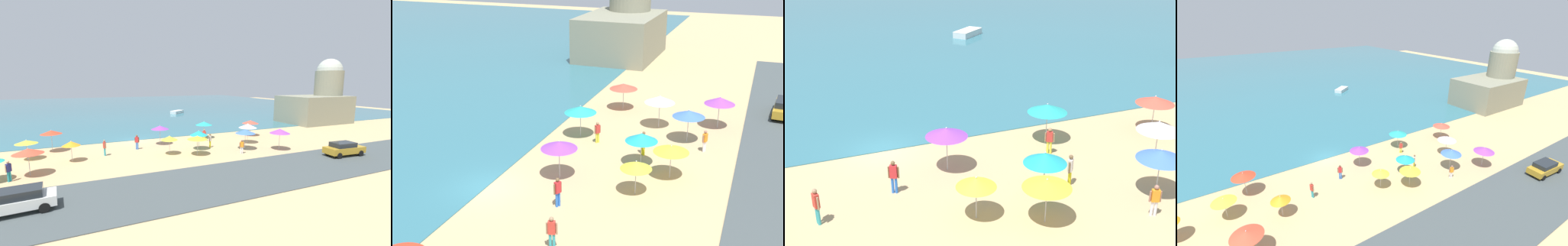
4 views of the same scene
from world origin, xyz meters
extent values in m
plane|color=tan|center=(0.00, 0.00, 0.00)|extent=(160.00, 160.00, 0.00)
cube|color=#306A79|center=(0.00, 55.00, 0.03)|extent=(150.00, 110.00, 0.05)
cube|color=#41494B|center=(0.00, -18.00, 0.03)|extent=(80.00, 8.00, 0.06)
cylinder|color=#B2B2B7|center=(-7.62, -7.30, 0.86)|extent=(0.05, 0.05, 1.71)
cone|color=orange|center=(-7.62, -7.30, 1.90)|extent=(1.79, 1.79, 0.47)
sphere|color=silver|center=(-7.62, -7.30, 2.16)|extent=(0.08, 0.08, 0.08)
cylinder|color=#B2B2B7|center=(15.21, -12.02, 1.03)|extent=(0.05, 0.05, 2.07)
cone|color=purple|center=(15.21, -12.02, 2.29)|extent=(2.39, 2.39, 0.55)
sphere|color=silver|center=(15.21, -12.02, 2.59)|extent=(0.08, 0.08, 0.08)
cylinder|color=#B2B2B7|center=(16.92, -3.64, 0.97)|extent=(0.05, 0.05, 1.95)
cone|color=#DE4B39|center=(16.92, -3.64, 2.13)|extent=(2.44, 2.44, 0.46)
sphere|color=silver|center=(16.92, -3.64, 2.39)|extent=(0.08, 0.08, 0.08)
cylinder|color=#B2B2B7|center=(6.36, -8.00, 0.90)|extent=(0.05, 0.05, 1.80)
cone|color=teal|center=(6.36, -8.00, 2.02)|extent=(2.17, 2.17, 0.54)
sphere|color=silver|center=(6.36, -8.00, 2.32)|extent=(0.08, 0.08, 0.08)
cylinder|color=#B2B2B7|center=(-11.92, -4.78, 0.90)|extent=(0.05, 0.05, 1.79)
cone|color=yellow|center=(-11.92, -4.78, 1.92)|extent=(2.15, 2.15, 0.36)
sphere|color=silver|center=(-11.92, -4.78, 2.13)|extent=(0.08, 0.08, 0.08)
cylinder|color=#B2B2B7|center=(13.71, -7.57, 1.06)|extent=(0.05, 0.05, 2.13)
cone|color=silver|center=(13.71, -7.57, 2.34)|extent=(2.38, 2.38, 0.53)
sphere|color=silver|center=(13.71, -7.57, 2.64)|extent=(0.08, 0.08, 0.08)
cylinder|color=#B2B2B7|center=(2.76, -3.67, 1.04)|extent=(0.05, 0.05, 2.07)
cone|color=purple|center=(2.76, -3.67, 2.26)|extent=(2.31, 2.31, 0.46)
sphere|color=silver|center=(2.76, -3.67, 2.52)|extent=(0.08, 0.08, 0.08)
cylinder|color=#B2B2B7|center=(9.71, -2.39, 0.99)|extent=(0.05, 0.05, 1.98)
cone|color=teal|center=(9.71, -2.39, 2.18)|extent=(2.44, 2.44, 0.49)
sphere|color=silver|center=(9.71, -2.39, 2.46)|extent=(0.08, 0.08, 0.08)
cylinder|color=#B2B2B7|center=(11.53, -10.21, 1.01)|extent=(0.05, 0.05, 2.02)
cone|color=#406DC6|center=(11.53, -10.21, 2.21)|extent=(2.39, 2.39, 0.49)
sphere|color=silver|center=(11.53, -10.21, 2.48)|extent=(0.08, 0.08, 0.08)
cylinder|color=#B2B2B7|center=(5.19, -10.20, 0.92)|extent=(0.05, 0.05, 1.85)
cone|color=yellow|center=(5.19, -10.20, 1.99)|extent=(2.25, 2.25, 0.38)
sphere|color=silver|center=(5.19, -10.20, 2.20)|extent=(0.08, 0.08, 0.08)
cylinder|color=#B2B2B7|center=(-10.87, -10.37, 1.01)|extent=(0.05, 0.05, 2.02)
cone|color=#F1482F|center=(-10.87, -10.37, 2.20)|extent=(2.47, 2.47, 0.46)
sphere|color=silver|center=(-10.87, -10.37, 2.46)|extent=(0.08, 0.08, 0.08)
cylinder|color=#B2B2B7|center=(-9.85, -2.13, 1.08)|extent=(0.05, 0.05, 2.16)
cone|color=red|center=(-9.85, -2.13, 2.33)|extent=(2.33, 2.33, 0.43)
sphere|color=silver|center=(-9.85, -2.13, 2.57)|extent=(0.08, 0.08, 0.08)
cylinder|color=#B2B2B7|center=(2.42, -8.70, 0.85)|extent=(0.05, 0.05, 1.71)
cone|color=yellow|center=(2.42, -8.70, 1.88)|extent=(1.88, 1.88, 0.45)
sphere|color=silver|center=(2.42, -8.70, 2.14)|extent=(0.08, 0.08, 0.08)
cylinder|color=yellow|center=(8.10, -7.68, 0.42)|extent=(0.14, 0.14, 0.84)
cylinder|color=yellow|center=(7.97, -7.80, 0.42)|extent=(0.14, 0.14, 0.84)
cube|color=silver|center=(8.04, -7.74, 1.18)|extent=(0.41, 0.41, 0.67)
sphere|color=brown|center=(8.04, -7.74, 1.64)|extent=(0.22, 0.22, 0.22)
cylinder|color=brown|center=(8.21, -7.57, 1.13)|extent=(0.09, 0.09, 0.60)
cylinder|color=brown|center=(7.86, -7.91, 1.13)|extent=(0.09, 0.09, 0.60)
cylinder|color=teal|center=(-4.37, -6.27, 0.44)|extent=(0.14, 0.14, 0.87)
cylinder|color=teal|center=(-4.32, -6.45, 0.44)|extent=(0.14, 0.14, 0.87)
cube|color=red|center=(-4.34, -6.36, 1.22)|extent=(0.31, 0.41, 0.69)
sphere|color=#987758|center=(-4.34, -6.36, 1.69)|extent=(0.22, 0.22, 0.22)
cylinder|color=#987758|center=(-4.41, -6.13, 1.17)|extent=(0.09, 0.09, 0.62)
cylinder|color=#987758|center=(-4.28, -6.59, 1.17)|extent=(0.09, 0.09, 0.62)
cylinder|color=blue|center=(-0.43, -5.02, 0.43)|extent=(0.14, 0.14, 0.87)
cylinder|color=blue|center=(-0.59, -4.95, 0.43)|extent=(0.14, 0.14, 0.87)
cube|color=red|center=(-0.51, -4.99, 1.21)|extent=(0.42, 0.35, 0.69)
sphere|color=brown|center=(-0.51, -4.99, 1.68)|extent=(0.22, 0.22, 0.22)
cylinder|color=brown|center=(-0.29, -5.09, 1.16)|extent=(0.09, 0.09, 0.62)
cylinder|color=brown|center=(-0.73, -4.88, 1.16)|extent=(0.09, 0.09, 0.62)
cylinder|color=white|center=(10.19, -11.71, 0.38)|extent=(0.14, 0.14, 0.77)
cylinder|color=white|center=(10.02, -11.64, 0.38)|extent=(0.14, 0.14, 0.77)
cube|color=orange|center=(10.11, -11.68, 1.07)|extent=(0.42, 0.35, 0.61)
sphere|color=#9E6956|center=(10.11, -11.68, 1.50)|extent=(0.22, 0.22, 0.22)
cylinder|color=#9E6956|center=(10.33, -11.77, 1.02)|extent=(0.09, 0.09, 0.55)
cylinder|color=#9E6956|center=(9.89, -11.58, 1.02)|extent=(0.09, 0.09, 0.55)
cylinder|color=teal|center=(-12.23, -11.38, 0.43)|extent=(0.14, 0.14, 0.85)
cylinder|color=teal|center=(-12.12, -11.24, 0.43)|extent=(0.14, 0.14, 0.85)
cube|color=navy|center=(-12.18, -11.31, 1.19)|extent=(0.40, 0.42, 0.68)
sphere|color=tan|center=(-12.18, -11.31, 1.66)|extent=(0.22, 0.22, 0.22)
cylinder|color=tan|center=(-12.33, -11.50, 1.14)|extent=(0.09, 0.09, 0.61)
cylinder|color=tan|center=(-12.03, -11.12, 1.14)|extent=(0.09, 0.09, 0.61)
cylinder|color=yellow|center=(9.06, -4.06, 0.39)|extent=(0.14, 0.14, 0.78)
cylinder|color=yellow|center=(8.91, -3.97, 0.39)|extent=(0.14, 0.14, 0.78)
cube|color=red|center=(8.98, -4.02, 1.09)|extent=(0.42, 0.38, 0.62)
sphere|color=#9C7652|center=(8.98, -4.02, 1.52)|extent=(0.22, 0.22, 0.22)
cylinder|color=#9C7652|center=(9.19, -4.15, 1.04)|extent=(0.09, 0.09, 0.55)
cylinder|color=#9C7652|center=(8.78, -3.89, 1.04)|extent=(0.09, 0.09, 0.55)
cube|color=#B08523|center=(19.90, -17.05, 0.72)|extent=(4.60, 2.05, 0.68)
cube|color=#1E2328|center=(19.68, -17.03, 1.32)|extent=(2.62, 1.69, 0.51)
cylinder|color=black|center=(21.49, -16.37, 0.38)|extent=(0.66, 0.27, 0.64)
cylinder|color=black|center=(21.36, -17.96, 0.38)|extent=(0.66, 0.27, 0.64)
cylinder|color=black|center=(18.45, -16.13, 0.38)|extent=(0.66, 0.27, 0.64)
cylinder|color=black|center=(18.32, -17.72, 0.38)|extent=(0.66, 0.27, 0.64)
cube|color=silver|center=(-10.45, -17.79, 0.70)|extent=(4.58, 2.08, 0.64)
cube|color=#1E2328|center=(-10.23, -17.78, 1.29)|extent=(2.61, 1.72, 0.53)
cylinder|color=black|center=(-8.87, -18.48, 0.38)|extent=(0.66, 0.27, 0.64)
cylinder|color=black|center=(-9.00, -16.86, 0.38)|extent=(0.66, 0.27, 0.64)
cube|color=silver|center=(16.31, 27.86, 0.37)|extent=(4.22, 3.88, 0.63)
cube|color=silver|center=(18.04, 29.26, 0.43)|extent=(0.95, 1.02, 0.38)
cube|color=silver|center=(16.31, 27.86, 0.72)|extent=(4.27, 3.94, 0.08)
cube|color=gray|center=(36.58, 2.53, 2.68)|extent=(12.52, 8.96, 5.36)
cylinder|color=gray|center=(40.34, 2.53, 5.17)|extent=(5.40, 5.40, 10.34)
sphere|color=#AFB5A6|center=(40.34, 2.53, 10.34)|extent=(4.86, 4.86, 4.86)
camera|label=1|loc=(-6.33, -36.16, 8.08)|focal=24.00mm
camera|label=2|loc=(-22.68, -15.04, 14.24)|focal=45.00mm
camera|label=3|loc=(-4.86, -26.54, 12.67)|focal=45.00mm
camera|label=4|loc=(-11.09, -27.80, 17.18)|focal=24.00mm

